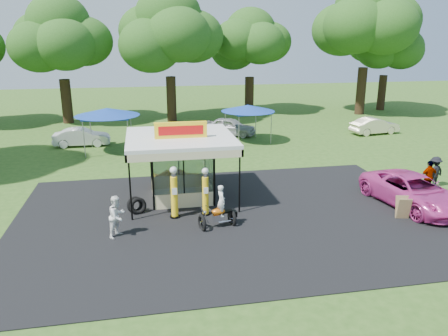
% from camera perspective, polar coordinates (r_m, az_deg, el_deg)
% --- Properties ---
extents(ground, '(120.00, 120.00, 0.00)m').
position_cam_1_polar(ground, '(19.03, 2.00, -8.77)').
color(ground, '#2C5019').
rests_on(ground, ground).
extents(asphalt_apron, '(20.00, 14.00, 0.04)m').
position_cam_1_polar(asphalt_apron, '(20.81, 0.79, -6.39)').
color(asphalt_apron, black).
rests_on(asphalt_apron, ground).
extents(gas_station_kiosk, '(5.40, 5.40, 4.18)m').
position_cam_1_polar(gas_station_kiosk, '(22.74, -5.65, 0.29)').
color(gas_station_kiosk, white).
rests_on(gas_station_kiosk, ground).
extents(gas_pump_left, '(0.47, 0.47, 2.53)m').
position_cam_1_polar(gas_pump_left, '(20.42, -6.52, -3.35)').
color(gas_pump_left, black).
rests_on(gas_pump_left, ground).
extents(gas_pump_right, '(0.44, 0.44, 2.38)m').
position_cam_1_polar(gas_pump_right, '(20.65, -2.45, -3.24)').
color(gas_pump_right, black).
rests_on(gas_pump_right, ground).
extents(motorcycle, '(1.80, 1.14, 2.05)m').
position_cam_1_polar(motorcycle, '(19.50, -0.54, -5.55)').
color(motorcycle, black).
rests_on(motorcycle, ground).
extents(spare_tires, '(1.07, 0.83, 0.86)m').
position_cam_1_polar(spare_tires, '(21.49, -11.35, -4.81)').
color(spare_tires, black).
rests_on(spare_tires, ground).
extents(a_frame_sign, '(0.64, 0.65, 1.07)m').
position_cam_1_polar(a_frame_sign, '(22.07, 22.33, -4.86)').
color(a_frame_sign, '#593819').
rests_on(a_frame_sign, ground).
extents(kiosk_car, '(2.82, 1.13, 0.96)m').
position_cam_1_polar(kiosk_car, '(25.22, -6.03, -1.15)').
color(kiosk_car, yellow).
rests_on(kiosk_car, ground).
extents(pink_sedan, '(3.54, 6.16, 1.62)m').
position_cam_1_polar(pink_sedan, '(23.77, 23.50, -2.80)').
color(pink_sedan, '#D13892').
rests_on(pink_sedan, ground).
extents(spectator_west, '(1.08, 1.13, 1.83)m').
position_cam_1_polar(spectator_west, '(19.11, -13.77, -6.15)').
color(spectator_west, white).
rests_on(spectator_west, ground).
extents(spectator_east_a, '(1.28, 0.93, 1.77)m').
position_cam_1_polar(spectator_east_a, '(27.38, 25.83, -0.45)').
color(spectator_east_a, black).
rests_on(spectator_east_a, ground).
extents(spectator_east_b, '(1.11, 0.53, 1.84)m').
position_cam_1_polar(spectator_east_b, '(26.08, 25.18, -1.09)').
color(spectator_east_b, gray).
rests_on(spectator_east_b, ground).
extents(bg_car_a, '(4.27, 1.49, 1.41)m').
position_cam_1_polar(bg_car_a, '(35.85, -18.10, 3.86)').
color(bg_car_a, silver).
rests_on(bg_car_a, ground).
extents(bg_car_b, '(4.74, 2.90, 1.28)m').
position_cam_1_polar(bg_car_b, '(37.53, -5.11, 5.08)').
color(bg_car_b, '#B90E2D').
rests_on(bg_car_b, ground).
extents(bg_car_c, '(4.76, 3.78, 1.52)m').
position_cam_1_polar(bg_car_c, '(37.87, 0.77, 5.44)').
color(bg_car_c, '#ADACB1').
rests_on(bg_car_c, ground).
extents(bg_car_e, '(4.50, 2.16, 1.42)m').
position_cam_1_polar(bg_car_e, '(40.60, 19.07, 5.22)').
color(bg_car_e, beige).
rests_on(bg_car_e, ground).
extents(tent_west, '(4.67, 4.67, 3.26)m').
position_cam_1_polar(tent_west, '(33.00, -15.02, 7.05)').
color(tent_west, gray).
rests_on(tent_west, ground).
extents(tent_east, '(4.30, 4.30, 3.01)m').
position_cam_1_polar(tent_east, '(35.16, 3.16, 7.78)').
color(tent_east, gray).
rests_on(tent_east, ground).
extents(oak_far_b, '(9.90, 9.90, 11.81)m').
position_cam_1_polar(oak_far_b, '(45.54, -20.56, 14.92)').
color(oak_far_b, black).
rests_on(oak_far_b, ground).
extents(oak_far_c, '(10.69, 10.69, 12.60)m').
position_cam_1_polar(oak_far_c, '(43.96, -7.15, 16.38)').
color(oak_far_c, black).
rests_on(oak_far_c, ground).
extents(oak_far_d, '(9.23, 9.23, 10.99)m').
position_cam_1_polar(oak_far_d, '(49.00, 3.42, 15.35)').
color(oak_far_d, black).
rests_on(oak_far_d, ground).
extents(oak_far_e, '(11.77, 11.77, 14.02)m').
position_cam_1_polar(oak_far_e, '(50.25, 18.12, 16.84)').
color(oak_far_e, black).
rests_on(oak_far_e, ground).
extents(oak_far_f, '(8.97, 8.97, 10.80)m').
position_cam_1_polar(oak_far_f, '(54.18, 20.44, 14.42)').
color(oak_far_f, black).
rests_on(oak_far_f, ground).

